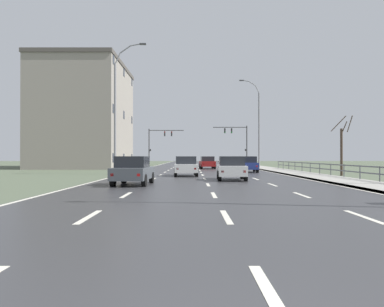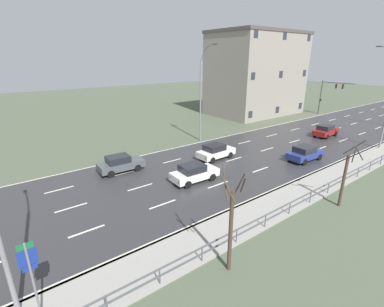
{
  "view_description": "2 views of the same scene",
  "coord_description": "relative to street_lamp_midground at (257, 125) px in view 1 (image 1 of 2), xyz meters",
  "views": [
    {
      "loc": [
        -0.87,
        -2.16,
        1.56
      ],
      "look_at": [
        -0.74,
        55.58,
        2.02
      ],
      "focal_mm": 35.12,
      "sensor_mm": 36.0,
      "label": 1
    },
    {
      "loc": [
        18.82,
        9.29,
        10.09
      ],
      "look_at": [
        0.0,
        23.52,
        1.82
      ],
      "focal_mm": 25.81,
      "sensor_mm": 36.0,
      "label": 2
    }
  ],
  "objects": [
    {
      "name": "guardrail",
      "position": [
        2.41,
        -19.61,
        -4.81
      ],
      "size": [
        0.07,
        37.8,
        1.0
      ],
      "color": "#515459",
      "rests_on": "ground"
    },
    {
      "name": "car_near_right",
      "position": [
        -11.52,
        -26.82,
        -4.71
      ],
      "size": [
        1.97,
        4.17,
        1.57
      ],
      "rotation": [
        0.0,
        0.0,
        -0.04
      ],
      "color": "#474C51",
      "rests_on": "ground"
    },
    {
      "name": "street_lamp_midground",
      "position": [
        0.0,
        0.0,
        0.0
      ],
      "size": [
        2.59,
        0.24,
        11.28
      ],
      "color": "slate",
      "rests_on": "ground"
    },
    {
      "name": "brick_building",
      "position": [
        -23.17,
        4.87,
        1.68
      ],
      "size": [
        10.91,
        16.61,
        14.37
      ],
      "color": "gray",
      "rests_on": "ground"
    },
    {
      "name": "traffic_signal_right",
      "position": [
        -0.86,
        12.61,
        -1.05
      ],
      "size": [
        5.5,
        0.36,
        6.49
      ],
      "color": "#38383A",
      "rests_on": "ground"
    },
    {
      "name": "traffic_signal_left",
      "position": [
        -13.9,
        14.03,
        -1.29
      ],
      "size": [
        5.77,
        0.36,
        6.09
      ],
      "color": "#38383A",
      "rests_on": "ground"
    },
    {
      "name": "car_mid_centre",
      "position": [
        -6.38,
        0.0,
        -4.71
      ],
      "size": [
        2.01,
        4.19,
        1.57
      ],
      "rotation": [
        0.0,
        0.0,
        0.05
      ],
      "color": "maroon",
      "rests_on": "ground"
    },
    {
      "name": "car_far_right",
      "position": [
        -5.72,
        -22.68,
        -4.71
      ],
      "size": [
        1.97,
        4.17,
        1.57
      ],
      "rotation": [
        0.0,
        0.0,
        -0.04
      ],
      "color": "silver",
      "rests_on": "ground"
    },
    {
      "name": "ground_plane",
      "position": [
        -7.44,
        2.87,
        -5.57
      ],
      "size": [
        160.0,
        160.0,
        0.12
      ],
      "color": "#4C5642"
    },
    {
      "name": "street_lamp_left_bank",
      "position": [
        -14.86,
        -14.55,
        0.09
      ],
      "size": [
        2.81,
        0.24,
        11.51
      ],
      "color": "slate",
      "rests_on": "ground"
    },
    {
      "name": "bare_tree_mid",
      "position": [
        3.85,
        -16.87,
        -3.3
      ],
      "size": [
        1.39,
        1.42,
        4.95
      ],
      "color": "#423328",
      "rests_on": "ground"
    },
    {
      "name": "sidewalk_right",
      "position": [
        0.99,
        14.87,
        -5.45
      ],
      "size": [
        3.0,
        120.0,
        0.12
      ],
      "color": "gray",
      "rests_on": "ground"
    },
    {
      "name": "car_near_left",
      "position": [
        -2.87,
        -10.54,
        -4.71
      ],
      "size": [
        1.99,
        4.18,
        1.57
      ],
      "rotation": [
        0.0,
        0.0,
        -0.05
      ],
      "color": "navy",
      "rests_on": "ground"
    },
    {
      "name": "car_far_left",
      "position": [
        -8.8,
        -17.5,
        -4.71
      ],
      "size": [
        1.95,
        4.16,
        1.57
      ],
      "rotation": [
        0.0,
        0.0,
        0.03
      ],
      "color": "silver",
      "rests_on": "ground"
    },
    {
      "name": "road_asphalt_strip",
      "position": [
        -7.44,
        14.87,
        -5.5
      ],
      "size": [
        14.0,
        120.0,
        0.03
      ],
      "color": "#303033",
      "rests_on": "ground"
    }
  ]
}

